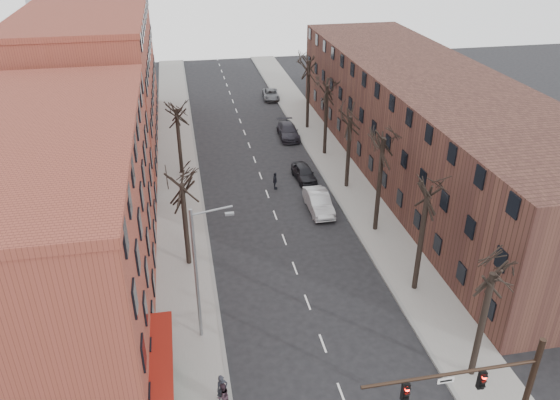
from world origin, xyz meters
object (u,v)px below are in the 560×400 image
silver_sedan (319,202)px  parked_car_mid (288,131)px  parked_car_near (304,173)px  pedestrian_a (222,389)px

silver_sedan → parked_car_mid: (0.89, 17.44, -0.07)m
parked_car_near → pedestrian_a: bearing=-116.1°
parked_car_near → silver_sedan: bearing=-95.5°
parked_car_mid → parked_car_near: bearing=-92.0°
pedestrian_a → silver_sedan: bearing=41.5°
silver_sedan → parked_car_mid: size_ratio=0.96×
silver_sedan → parked_car_near: bearing=88.4°
parked_car_near → parked_car_mid: 11.23m
parked_car_near → pedestrian_a: 27.74m
pedestrian_a → parked_car_near: bearing=47.2°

